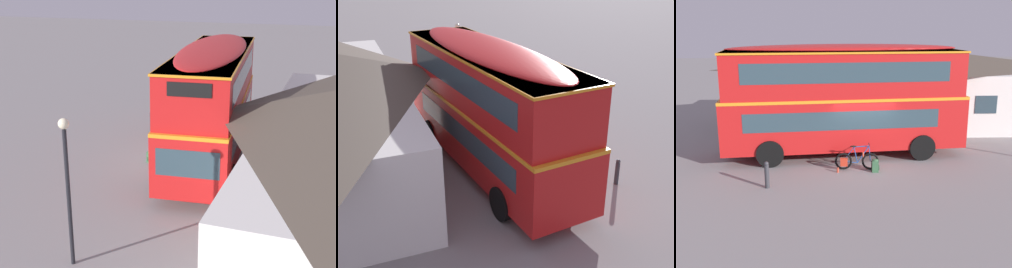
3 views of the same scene
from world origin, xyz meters
The scene contains 7 objects.
ground_plane centered at (0.00, 0.00, 0.00)m, with size 120.00×120.00×0.00m, color gray.
double_decker_bus centered at (-0.76, 0.94, 2.64)m, with size 10.38×3.30×4.79m.
touring_bicycle centered at (-0.45, -1.06, 0.37)m, with size 1.74×0.46×1.04m.
backpack_on_ground centered at (0.31, -1.32, 0.26)m, with size 0.33×0.33×0.50m.
water_bottle_red_squeeze centered at (-1.16, -1.33, 0.10)m, with size 0.08×0.08×0.22m.
street_lamp centered at (7.90, -0.81, 2.56)m, with size 0.28×0.28×4.07m.
kerb_bollard centered at (-3.71, -2.75, 0.50)m, with size 0.16×0.16×0.97m.
Camera 1 is at (17.88, 5.08, 7.39)m, focal length 51.95 mm.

